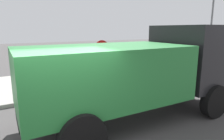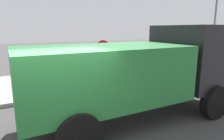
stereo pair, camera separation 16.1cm
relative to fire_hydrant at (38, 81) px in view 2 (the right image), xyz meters
The scene contains 6 objects.
sidewalk_curb 1.71m from the fire_hydrant, 97.43° to the left, with size 36.00×5.00×0.15m, color #99968E.
fire_hydrant is the anchor object (origin of this frame).
loose_tire 0.50m from the fire_hydrant, 65.26° to the right, with size 1.18×1.18×0.28m, color black.
stop_sign 3.19m from the fire_hydrant, ahead, with size 0.76×0.08×2.20m.
dump_truck_green 4.75m from the fire_hydrant, 56.63° to the right, with size 7.04×2.89×3.00m.
street_light_pole 11.90m from the fire_hydrant, ahead, with size 0.12×0.12×5.27m, color #595B5E.
Camera 2 is at (-1.05, -4.07, 2.89)m, focal length 32.26 mm.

